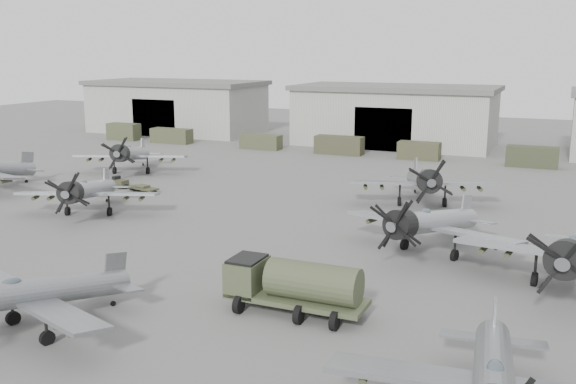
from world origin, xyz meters
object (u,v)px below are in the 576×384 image
object	(u,v)px
aircraft_mid_3	(575,252)
aircraft_mid_1	(87,191)
aircraft_mid_2	(429,223)
aircraft_far_1	(423,180)
ground_crew	(107,185)
tug_trailer	(129,185)
aircraft_far_0	(130,154)
aircraft_near_1	(24,295)
aircraft_near_2	(494,382)
fuel_tanker	(294,283)

from	to	relation	value
aircraft_mid_3	aircraft_mid_1	bearing A→B (deg)	-177.29
aircraft_mid_1	aircraft_mid_2	size ratio (longest dim) A/B	0.94
aircraft_mid_3	aircraft_far_1	size ratio (longest dim) A/B	1.04
ground_crew	tug_trailer	bearing A→B (deg)	-10.08
aircraft_mid_3	aircraft_far_0	xyz separation A→B (m)	(-45.97, 19.78, -0.18)
aircraft_mid_1	ground_crew	distance (m)	8.94
aircraft_mid_1	aircraft_far_1	xyz separation A→B (m)	(25.23, 14.64, 0.24)
aircraft_near_1	ground_crew	xyz separation A→B (m)	(-17.32, 27.45, -1.24)
aircraft_mid_2	aircraft_near_2	bearing A→B (deg)	-55.52
aircraft_near_1	tug_trailer	distance (m)	34.02
aircraft_mid_2	aircraft_mid_3	xyz separation A→B (m)	(9.03, -3.67, 0.19)
tug_trailer	ground_crew	size ratio (longest dim) A/B	3.49
aircraft_mid_3	aircraft_far_1	world-z (taller)	aircraft_mid_3
aircraft_far_1	tug_trailer	distance (m)	29.09
aircraft_near_2	aircraft_far_1	distance (m)	35.50
fuel_tanker	aircraft_near_2	bearing A→B (deg)	-35.06
aircraft_mid_2	aircraft_far_0	world-z (taller)	aircraft_far_0
aircraft_near_1	tug_trailer	world-z (taller)	aircraft_near_1
aircraft_mid_1	aircraft_mid_2	xyz separation A→B (m)	(28.57, 0.81, 0.12)
aircraft_near_1	ground_crew	distance (m)	32.49
aircraft_mid_1	tug_trailer	bearing A→B (deg)	87.27
aircraft_near_2	fuel_tanker	size ratio (longest dim) A/B	1.63
aircraft_mid_1	aircraft_far_0	distance (m)	18.88
tug_trailer	aircraft_far_0	bearing A→B (deg)	138.02
fuel_tanker	tug_trailer	bearing A→B (deg)	141.19
aircraft_near_1	tug_trailer	xyz separation A→B (m)	(-16.51, 29.70, -1.65)
aircraft_mid_1	aircraft_mid_3	xyz separation A→B (m)	(37.60, -2.86, 0.31)
aircraft_mid_3	aircraft_mid_2	bearing A→B (deg)	164.95
ground_crew	aircraft_far_1	bearing A→B (deg)	-67.13
tug_trailer	ground_crew	distance (m)	2.43
aircraft_near_2	aircraft_mid_3	distance (m)	16.85
fuel_tanker	ground_crew	size ratio (longest dim) A/B	4.40
aircraft_mid_1	aircraft_mid_3	size ratio (longest dim) A/B	0.86
aircraft_mid_2	tug_trailer	bearing A→B (deg)	-179.07
aircraft_near_1	fuel_tanker	xyz separation A→B (m)	(10.96, 7.78, -0.42)
aircraft_near_1	aircraft_mid_3	bearing A→B (deg)	52.61
aircraft_mid_3	aircraft_far_0	world-z (taller)	aircraft_mid_3
aircraft_mid_2	aircraft_near_1	bearing A→B (deg)	-110.08
aircraft_mid_1	tug_trailer	world-z (taller)	aircraft_mid_1
aircraft_near_1	aircraft_near_2	world-z (taller)	aircraft_near_2
aircraft_mid_2	tug_trailer	distance (m)	33.34
aircraft_near_1	tug_trailer	size ratio (longest dim) A/B	1.91
aircraft_near_1	aircraft_near_2	bearing A→B (deg)	18.64
aircraft_mid_3	tug_trailer	world-z (taller)	aircraft_mid_3
aircraft_near_2	fuel_tanker	bearing A→B (deg)	139.20
aircraft_far_1	fuel_tanker	size ratio (longest dim) A/B	1.75
aircraft_far_0	aircraft_far_1	size ratio (longest dim) A/B	0.94
aircraft_near_2	aircraft_mid_3	bearing A→B (deg)	75.05
aircraft_mid_3	aircraft_far_1	bearing A→B (deg)	132.32
aircraft_mid_3	ground_crew	size ratio (longest dim) A/B	8.01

